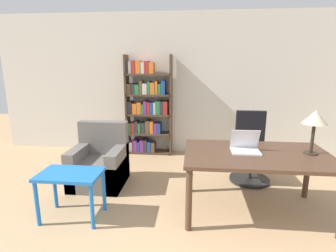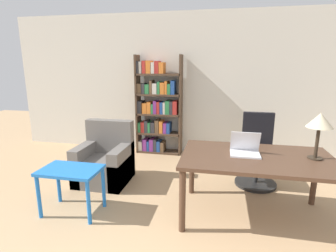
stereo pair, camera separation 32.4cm
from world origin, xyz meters
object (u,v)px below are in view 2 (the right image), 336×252
laptop (245,149)px  table_lamp (320,122)px  desk (256,163)px  bookshelf (157,108)px  side_table_blue (71,176)px  armchair (105,162)px  office_chair (257,155)px

laptop → table_lamp: (0.73, -0.01, 0.35)m
table_lamp → desk: bearing=-175.4°
laptop → bookshelf: 2.49m
desk → side_table_blue: 2.14m
armchair → bookshelf: bearing=72.8°
office_chair → armchair: bearing=-170.3°
desk → side_table_blue: bearing=-171.0°
laptop → side_table_blue: 2.04m
desk → table_lamp: 0.78m
armchair → bookshelf: (0.45, 1.46, 0.61)m
side_table_blue → armchair: 0.92m
laptop → armchair: laptop is taller
office_chair → side_table_blue: size_ratio=1.53×
office_chair → desk: bearing=-97.9°
laptop → office_chair: 1.00m
office_chair → bookshelf: (-1.79, 1.07, 0.46)m
laptop → bookshelf: size_ratio=0.17×
side_table_blue → armchair: bearing=89.9°
laptop → side_table_blue: bearing=-168.8°
laptop → office_chair: office_chair is taller
desk → table_lamp: (0.60, 0.05, 0.49)m
table_lamp → armchair: size_ratio=0.56×
office_chair → bookshelf: 2.13m
armchair → bookshelf: bookshelf is taller
table_lamp → office_chair: table_lamp is taller
laptop → table_lamp: 0.81m
office_chair → bookshelf: bearing=149.0°
laptop → armchair: 2.10m
desk → office_chair: (0.13, 0.95, -0.22)m
desk → laptop: 0.20m
table_lamp → bookshelf: (-2.26, 1.97, -0.24)m
office_chair → laptop: bearing=-106.2°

